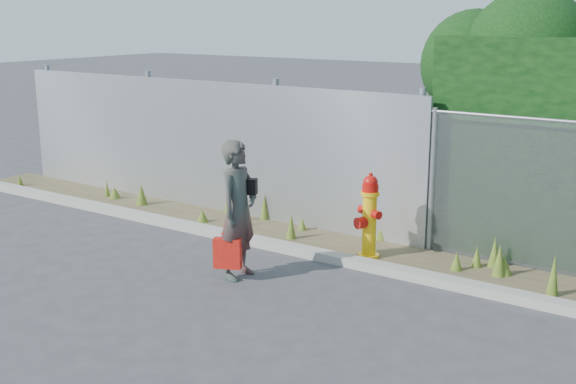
% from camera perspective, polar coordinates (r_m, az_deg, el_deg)
% --- Properties ---
extents(ground, '(80.00, 80.00, 0.00)m').
position_cam_1_polar(ground, '(8.60, -3.62, -8.62)').
color(ground, '#3A3A3C').
rests_on(ground, ground).
extents(curb, '(16.00, 0.22, 0.12)m').
position_cam_1_polar(curb, '(9.97, 2.73, -5.02)').
color(curb, gray).
rests_on(curb, ground).
extents(weed_strip, '(16.00, 1.33, 0.54)m').
position_cam_1_polar(weed_strip, '(10.19, 8.22, -4.38)').
color(weed_strip, '#4D422C').
rests_on(weed_strip, ground).
extents(corrugated_fence, '(8.50, 0.21, 2.30)m').
position_cam_1_polar(corrugated_fence, '(12.53, -7.05, 3.74)').
color(corrugated_fence, '#A7A9AD').
rests_on(corrugated_fence, ground).
extents(fire_hydrant, '(0.41, 0.36, 1.21)m').
position_cam_1_polar(fire_hydrant, '(9.91, 6.44, -2.02)').
color(fire_hydrant, '#F2B60C').
rests_on(fire_hydrant, ground).
extents(woman, '(0.46, 0.67, 1.78)m').
position_cam_1_polar(woman, '(9.11, -3.94, -1.41)').
color(woman, '#0E5C4D').
rests_on(woman, ground).
extents(red_tote_bag, '(0.35, 0.13, 0.46)m').
position_cam_1_polar(red_tote_bag, '(9.12, -4.81, -4.84)').
color(red_tote_bag, '#B70A11').
extents(black_shoulder_bag, '(0.27, 0.11, 0.20)m').
position_cam_1_polar(black_shoulder_bag, '(9.12, -3.31, 0.46)').
color(black_shoulder_bag, black).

